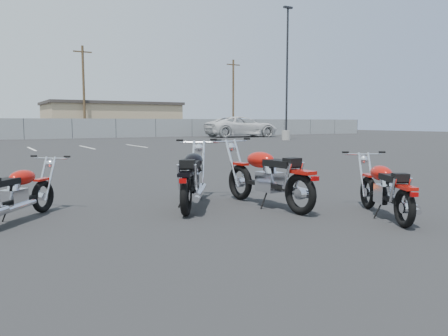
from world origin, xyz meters
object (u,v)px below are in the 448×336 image
motorcycle_third_red (268,177)px  white_van (242,121)px  motorcycle_second_black (193,177)px  motorcycle_rear_red (386,189)px  motorcycle_front_red (16,194)px

motorcycle_third_red → white_van: white_van is taller
motorcycle_second_black → motorcycle_rear_red: bearing=-45.6°
motorcycle_rear_red → white_van: (17.67, 32.45, 1.16)m
motorcycle_second_black → motorcycle_third_red: size_ratio=0.91×
motorcycle_second_black → white_van: bearing=56.6°
motorcycle_front_red → white_van: 37.55m
motorcycle_front_red → motorcycle_rear_red: (5.00, -2.54, 0.02)m
motorcycle_second_black → motorcycle_third_red: (1.15, -0.66, 0.01)m
motorcycle_front_red → motorcycle_rear_red: bearing=-26.9°
motorcycle_front_red → motorcycle_second_black: 2.80m
motorcycle_rear_red → white_van: white_van is taller
motorcycle_third_red → motorcycle_rear_red: (1.08, -1.61, -0.09)m
motorcycle_second_black → motorcycle_third_red: motorcycle_third_red is taller
motorcycle_second_black → white_van: white_van is taller
white_van → motorcycle_front_red: bearing=147.4°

